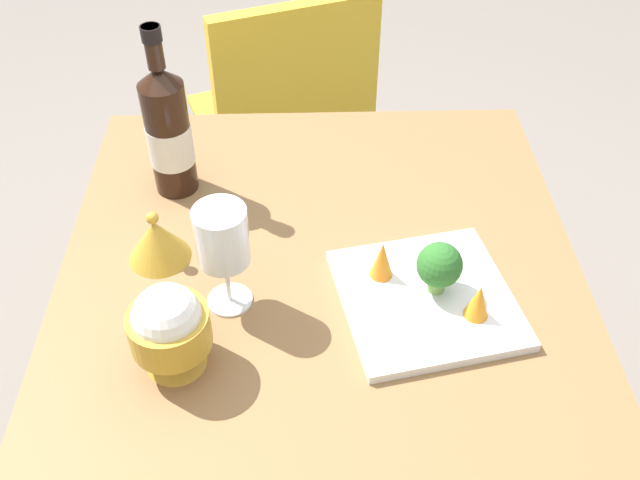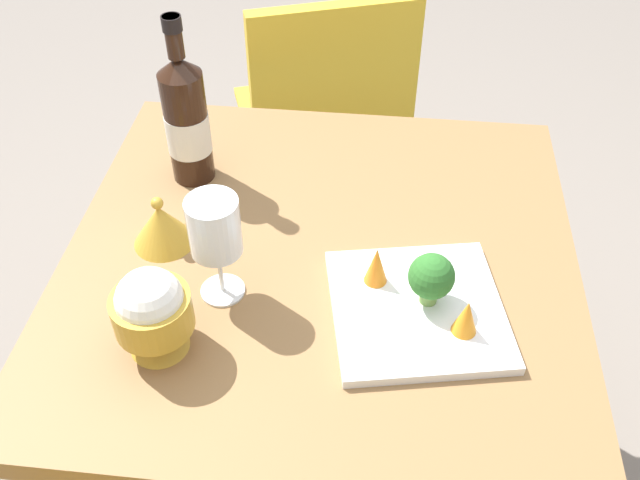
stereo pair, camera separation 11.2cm
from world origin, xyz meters
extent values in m
plane|color=gray|center=(0.00, 0.00, 0.00)|extent=(8.00, 8.00, 0.00)
cube|color=olive|center=(0.00, 0.00, 0.71)|extent=(0.83, 0.83, 0.04)
cylinder|color=olive|center=(-0.35, -0.35, 0.34)|extent=(0.05, 0.05, 0.69)
cylinder|color=olive|center=(0.35, -0.35, 0.34)|extent=(0.05, 0.05, 0.69)
cube|color=gold|center=(0.10, -0.81, 0.44)|extent=(0.51, 0.51, 0.02)
cube|color=gold|center=(0.04, -0.64, 0.65)|extent=(0.39, 0.17, 0.40)
cylinder|color=black|center=(0.31, -0.92, 0.21)|extent=(0.03, 0.03, 0.43)
cylinder|color=black|center=(-0.01, -1.03, 0.21)|extent=(0.03, 0.03, 0.43)
cylinder|color=black|center=(0.20, -0.60, 0.21)|extent=(0.03, 0.03, 0.43)
cylinder|color=black|center=(-0.12, -0.71, 0.21)|extent=(0.03, 0.03, 0.43)
cylinder|color=black|center=(0.25, -0.18, 0.83)|extent=(0.07, 0.08, 0.21)
cone|color=black|center=(0.25, -0.18, 0.95)|extent=(0.07, 0.08, 0.03)
cylinder|color=black|center=(0.25, -0.18, 1.00)|extent=(0.03, 0.03, 0.07)
cylinder|color=black|center=(0.25, -0.18, 1.02)|extent=(0.03, 0.03, 0.02)
cylinder|color=silver|center=(0.25, -0.18, 0.82)|extent=(0.08, 0.08, 0.07)
cylinder|color=white|center=(0.14, 0.10, 0.73)|extent=(0.07, 0.07, 0.00)
cylinder|color=white|center=(0.14, 0.10, 0.77)|extent=(0.01, 0.01, 0.08)
cylinder|color=white|center=(0.14, 0.10, 0.86)|extent=(0.08, 0.08, 0.09)
cone|color=gold|center=(0.21, 0.21, 0.75)|extent=(0.08, 0.08, 0.04)
cylinder|color=gold|center=(0.21, 0.21, 0.80)|extent=(0.11, 0.11, 0.05)
sphere|color=white|center=(0.21, 0.21, 0.82)|extent=(0.09, 0.09, 0.09)
cone|color=gold|center=(0.26, 0.00, 0.76)|extent=(0.10, 0.10, 0.07)
sphere|color=gold|center=(0.26, 0.00, 0.81)|extent=(0.02, 0.02, 0.02)
cube|color=white|center=(-0.16, 0.11, 0.73)|extent=(0.29, 0.29, 0.02)
cylinder|color=#729E4C|center=(-0.17, 0.10, 0.76)|extent=(0.03, 0.03, 0.03)
sphere|color=#2D6B28|center=(-0.17, 0.10, 0.79)|extent=(0.07, 0.07, 0.07)
cone|color=orange|center=(-0.22, 0.15, 0.77)|extent=(0.04, 0.04, 0.06)
cone|color=orange|center=(-0.09, 0.07, 0.77)|extent=(0.04, 0.04, 0.07)
camera|label=1|loc=(0.02, 0.82, 1.53)|focal=39.73mm
camera|label=2|loc=(-0.09, 0.81, 1.53)|focal=39.73mm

